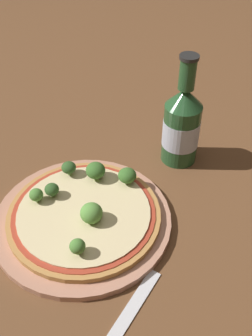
# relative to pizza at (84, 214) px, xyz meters

# --- Properties ---
(ground_plane) EXTENTS (3.00, 3.00, 0.00)m
(ground_plane) POSITION_rel_pizza_xyz_m (-0.01, 0.02, -0.02)
(ground_plane) COLOR brown
(plate) EXTENTS (0.29, 0.29, 0.01)m
(plate) POSITION_rel_pizza_xyz_m (-0.00, -0.00, -0.01)
(plate) COLOR tan
(plate) RESTS_ON ground_plane
(pizza) EXTENTS (0.25, 0.25, 0.01)m
(pizza) POSITION_rel_pizza_xyz_m (0.00, 0.00, 0.00)
(pizza) COLOR #B77F42
(pizza) RESTS_ON plate
(broccoli_floret_0) EXTENTS (0.02, 0.02, 0.03)m
(broccoli_floret_0) POSITION_rel_pizza_xyz_m (-0.06, -0.02, 0.02)
(broccoli_floret_0) COLOR #7A9E5B
(broccoli_floret_0) RESTS_ON pizza
(broccoli_floret_1) EXTENTS (0.02, 0.02, 0.03)m
(broccoli_floret_1) POSITION_rel_pizza_xyz_m (0.07, -0.05, 0.02)
(broccoli_floret_1) COLOR #7A9E5B
(broccoli_floret_1) RESTS_ON pizza
(broccoli_floret_2) EXTENTS (0.03, 0.03, 0.03)m
(broccoli_floret_2) POSITION_rel_pizza_xyz_m (-0.05, 0.06, 0.03)
(broccoli_floret_2) COLOR #7A9E5B
(broccoli_floret_2) RESTS_ON pizza
(broccoli_floret_3) EXTENTS (0.02, 0.02, 0.02)m
(broccoli_floret_3) POSITION_rel_pizza_xyz_m (-0.07, -0.05, 0.02)
(broccoli_floret_3) COLOR #7A9E5B
(broccoli_floret_3) RESTS_ON pizza
(broccoli_floret_4) EXTENTS (0.03, 0.03, 0.03)m
(broccoli_floret_4) POSITION_rel_pizza_xyz_m (-0.09, 0.03, 0.02)
(broccoli_floret_4) COLOR #7A9E5B
(broccoli_floret_4) RESTS_ON pizza
(broccoli_floret_5) EXTENTS (0.03, 0.03, 0.03)m
(broccoli_floret_5) POSITION_rel_pizza_xyz_m (-0.01, 0.10, 0.02)
(broccoli_floret_5) COLOR #7A9E5B
(broccoli_floret_5) RESTS_ON pizza
(broccoli_floret_6) EXTENTS (0.04, 0.04, 0.03)m
(broccoli_floret_6) POSITION_rel_pizza_xyz_m (0.02, 0.00, 0.02)
(broccoli_floret_6) COLOR #7A9E5B
(broccoli_floret_6) RESTS_ON pizza
(beer_bottle) EXTENTS (0.07, 0.07, 0.22)m
(beer_bottle) POSITION_rel_pizza_xyz_m (-0.03, 0.24, 0.06)
(beer_bottle) COLOR #234C28
(beer_bottle) RESTS_ON ground_plane
(fork) EXTENTS (0.09, 0.19, 0.00)m
(fork) POSITION_rel_pizza_xyz_m (0.18, -0.06, -0.02)
(fork) COLOR silver
(fork) RESTS_ON ground_plane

